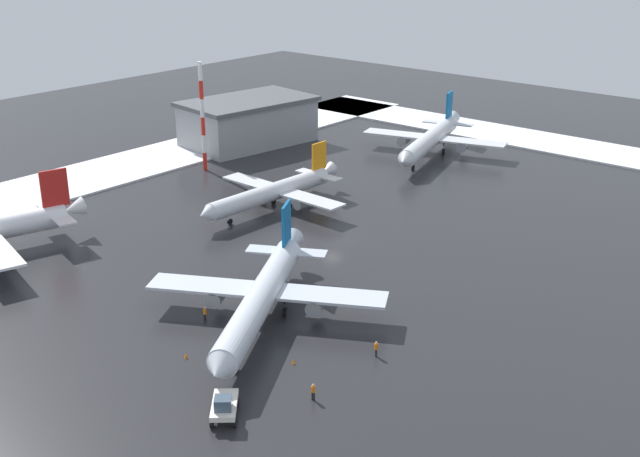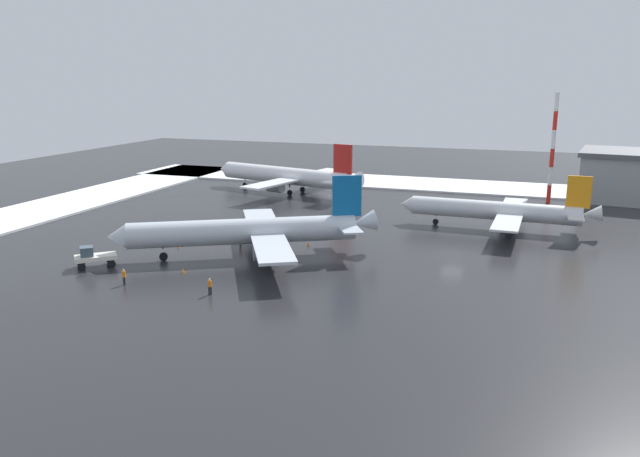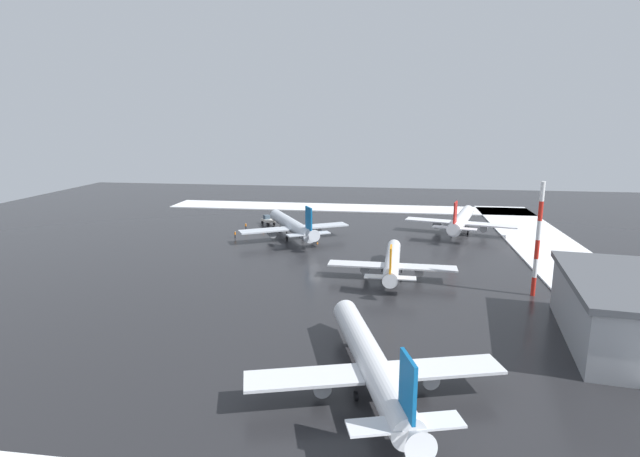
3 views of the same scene
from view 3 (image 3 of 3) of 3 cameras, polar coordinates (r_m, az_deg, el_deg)
The scene contains 16 objects.
ground_plane at distance 99.02m, azimuth -0.58°, elevation -4.35°, with size 240.00×240.00×0.00m, color #232326.
snow_bank_far at distance 104.10m, azimuth 27.87°, elevation -4.90°, with size 152.00×16.00×0.32m, color white.
snow_bank_right at distance 163.85m, azimuth 3.02°, elevation 2.38°, with size 14.00×116.00×0.32m, color white.
airplane_parked_portside at distance 121.95m, azimuth -3.20°, elevation 0.37°, with size 29.59×25.28×9.65m.
airplane_foreground_jet at distance 92.99m, azimuth 8.24°, elevation -3.82°, with size 28.03×23.20×8.33m.
airplane_far_rear at distance 55.29m, azimuth 5.86°, elevation -14.86°, with size 32.06×26.98×9.71m.
airplane_parked_starboard at distance 132.62m, azimuth 15.83°, elevation 0.92°, with size 32.75×27.49×9.86m.
pushback_tug at distance 138.98m, azimuth -5.99°, elevation 1.00°, with size 4.90×4.70×2.50m.
ground_crew_beside_wing at distance 125.29m, azimuth -0.59°, elevation -0.33°, with size 0.36×0.36×1.71m.
ground_crew_by_nose_gear at distance 123.92m, azimuth -9.68°, elevation -0.65°, with size 0.36×0.36×1.71m.
ground_crew_near_tug at distance 133.35m, azimuth -8.48°, elevation 0.31°, with size 0.36×0.36×1.71m.
antenna_mast at distance 87.77m, azimuth 23.63°, elevation -1.19°, with size 0.70×0.70×18.93m.
cargo_hangar at distance 75.52m, azimuth 31.70°, elevation -8.09°, with size 26.78×18.20×8.80m.
traffic_cone_near_nose at distance 128.58m, azimuth -6.50°, elevation -0.40°, with size 0.36×0.36×0.55m, color orange.
traffic_cone_mid_line at distance 132.54m, azimuth -2.04°, elevation 0.06°, with size 0.36×0.36×0.55m, color orange.
traffic_cone_wingtip_side at distance 116.68m, azimuth -0.31°, elevation -1.63°, with size 0.36×0.36×0.55m, color orange.
Camera 3 is at (-93.73, -14.60, 28.40)m, focal length 28.00 mm.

